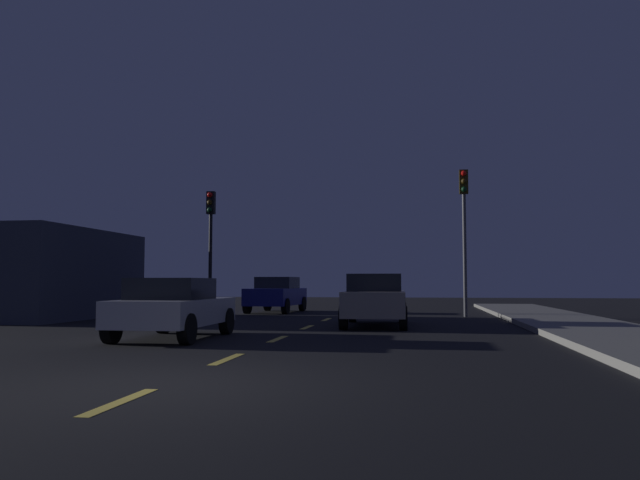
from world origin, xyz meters
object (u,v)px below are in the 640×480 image
Objects in this scene: car_adjacent_lane at (173,307)px; car_oncoming_far at (276,294)px; traffic_signal_right at (464,214)px; car_stopped_ahead at (375,299)px; traffic_signal_left at (211,228)px.

car_adjacent_lane is 12.83m from car_oncoming_far.
car_oncoming_far is at bearing 92.35° from car_adjacent_lane.
car_stopped_ahead is (-2.96, -5.37, -3.02)m from traffic_signal_right.
car_adjacent_lane is at bearing -87.65° from car_oncoming_far.
traffic_signal_right reaches higher than car_adjacent_lane.
traffic_signal_right reaches higher than car_stopped_ahead.
car_stopped_ahead is 1.13× the size of car_oncoming_far.
traffic_signal_right is (9.82, 0.00, 0.38)m from traffic_signal_left.
car_oncoming_far is (-0.53, 12.82, 0.06)m from car_adjacent_lane.
traffic_signal_right is 1.22× the size of car_stopped_ahead.
car_stopped_ahead is 1.16× the size of car_adjacent_lane.
traffic_signal_left is 9.11m from car_stopped_ahead.
car_stopped_ahead is at bearing -38.01° from traffic_signal_left.
traffic_signal_right is 1.41× the size of car_adjacent_lane.
traffic_signal_right is 12.94m from car_adjacent_lane.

